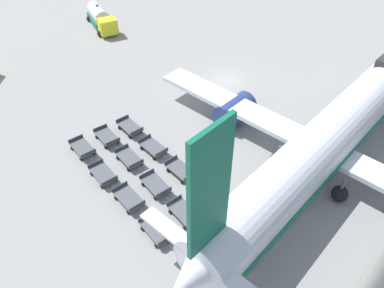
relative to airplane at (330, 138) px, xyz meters
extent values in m
plane|color=gray|center=(-15.23, 5.79, -3.13)|extent=(500.00, 500.00, 0.00)
cylinder|color=silver|center=(0.01, 0.58, 0.21)|extent=(5.06, 35.34, 4.16)
cone|color=silver|center=(-0.43, -17.03, 0.21)|extent=(4.08, 5.09, 3.95)
cube|color=#146B4C|center=(-0.41, -16.25, 6.53)|extent=(0.36, 3.13, 8.49)
cube|color=silver|center=(-0.42, -16.49, 0.83)|extent=(10.36, 1.35, 0.24)
cube|color=silver|center=(-0.02, -0.82, -0.73)|extent=(36.96, 3.66, 0.44)
cylinder|color=navy|center=(-9.84, -0.17, -1.76)|extent=(2.75, 4.15, 2.65)
cube|color=#146B4C|center=(0.01, 0.58, -0.52)|extent=(5.05, 31.81, 0.75)
cylinder|color=#56565B|center=(0.29, 11.51, -1.64)|extent=(0.24, 0.24, 1.61)
sphere|color=black|center=(0.29, 11.51, -2.45)|extent=(1.36, 1.36, 1.36)
cylinder|color=#56565B|center=(2.90, -3.01, -1.64)|extent=(0.24, 0.24, 1.61)
sphere|color=black|center=(2.90, -3.01, -2.45)|extent=(1.36, 1.36, 1.36)
cylinder|color=#56565B|center=(-3.05, -2.86, -1.64)|extent=(0.24, 0.24, 1.61)
sphere|color=black|center=(-3.05, -2.86, -2.45)|extent=(1.36, 1.36, 1.36)
cube|color=yellow|center=(-35.54, 4.38, -1.69)|extent=(2.86, 3.05, 2.06)
cube|color=#236B4C|center=(-39.92, 6.18, -2.60)|extent=(5.84, 4.27, 1.07)
cylinder|color=silver|center=(-39.92, 6.18, -1.52)|extent=(5.50, 3.96, 2.21)
sphere|color=#333338|center=(-39.92, 6.18, -0.42)|extent=(0.44, 0.44, 0.44)
sphere|color=black|center=(-36.24, 3.41, -2.68)|extent=(0.90, 0.90, 0.90)
sphere|color=black|center=(-35.36, 5.56, -2.68)|extent=(0.90, 0.90, 0.90)
sphere|color=black|center=(-41.81, 5.70, -2.68)|extent=(0.90, 0.90, 0.90)
sphere|color=black|center=(-40.93, 7.84, -2.68)|extent=(0.90, 0.90, 0.90)
cube|color=#515459|center=(-17.80, -13.33, -2.58)|extent=(2.97, 1.95, 0.10)
cube|color=#2D333D|center=(-16.49, -13.56, -2.37)|extent=(0.34, 1.49, 0.32)
cube|color=#2D333D|center=(-19.12, -13.10, -2.37)|extent=(0.34, 1.49, 0.32)
cube|color=#333338|center=(-16.11, -13.63, -2.70)|extent=(0.70, 0.18, 0.06)
sphere|color=black|center=(-16.97, -14.13, -2.95)|extent=(0.36, 0.36, 0.36)
sphere|color=black|center=(-16.75, -12.87, -2.95)|extent=(0.36, 0.36, 0.36)
sphere|color=black|center=(-18.86, -13.79, -2.95)|extent=(0.36, 0.36, 0.36)
sphere|color=black|center=(-18.64, -12.54, -2.95)|extent=(0.36, 0.36, 0.36)
cube|color=#515459|center=(-13.65, -14.22, -2.58)|extent=(2.98, 1.98, 0.10)
cube|color=#2D333D|center=(-12.34, -14.47, -2.37)|extent=(0.36, 1.48, 0.32)
cube|color=#2D333D|center=(-14.96, -13.97, -2.37)|extent=(0.36, 1.48, 0.32)
cube|color=#333338|center=(-11.96, -14.54, -2.70)|extent=(0.70, 0.19, 0.06)
sphere|color=black|center=(-12.82, -15.03, -2.95)|extent=(0.36, 0.36, 0.36)
sphere|color=black|center=(-12.58, -13.78, -2.95)|extent=(0.36, 0.36, 0.36)
sphere|color=black|center=(-14.71, -14.66, -2.95)|extent=(0.36, 0.36, 0.36)
sphere|color=black|center=(-14.47, -13.42, -2.95)|extent=(0.36, 0.36, 0.36)
cube|color=#515459|center=(-9.90, -14.60, -2.58)|extent=(2.95, 1.92, 0.10)
cube|color=#2D333D|center=(-8.58, -14.82, -2.37)|extent=(0.32, 1.49, 0.32)
cube|color=#2D333D|center=(-11.21, -14.38, -2.37)|extent=(0.32, 1.49, 0.32)
cube|color=#333338|center=(-8.19, -14.88, -2.70)|extent=(0.70, 0.17, 0.06)
sphere|color=black|center=(-9.05, -15.38, -2.95)|extent=(0.36, 0.36, 0.36)
sphere|color=black|center=(-8.84, -14.13, -2.95)|extent=(0.36, 0.36, 0.36)
sphere|color=black|center=(-10.95, -15.07, -2.95)|extent=(0.36, 0.36, 0.36)
sphere|color=black|center=(-10.74, -13.82, -2.95)|extent=(0.36, 0.36, 0.36)
cube|color=#515459|center=(-5.99, -15.29, -2.58)|extent=(2.98, 2.00, 0.10)
cube|color=#2D333D|center=(-4.68, -15.55, -2.37)|extent=(0.37, 1.48, 0.32)
cube|color=#2D333D|center=(-7.30, -15.03, -2.37)|extent=(0.37, 1.48, 0.32)
cube|color=#333338|center=(-4.29, -15.62, -2.70)|extent=(0.70, 0.19, 0.06)
sphere|color=black|center=(-5.17, -16.10, -2.95)|extent=(0.36, 0.36, 0.36)
sphere|color=black|center=(-4.92, -14.85, -2.95)|extent=(0.36, 0.36, 0.36)
sphere|color=black|center=(-7.05, -15.73, -2.95)|extent=(0.36, 0.36, 0.36)
sphere|color=black|center=(-6.81, -14.48, -2.95)|extent=(0.36, 0.36, 0.36)
cube|color=#515459|center=(-17.36, -10.77, -2.58)|extent=(2.99, 2.02, 0.10)
cube|color=#2D333D|center=(-16.06, -11.04, -2.37)|extent=(0.38, 1.48, 0.32)
cube|color=#2D333D|center=(-18.67, -10.51, -2.37)|extent=(0.38, 1.48, 0.32)
cube|color=#333338|center=(-15.68, -11.12, -2.70)|extent=(0.70, 0.20, 0.06)
sphere|color=black|center=(-16.55, -11.59, -2.95)|extent=(0.36, 0.36, 0.36)
sphere|color=black|center=(-16.29, -10.34, -2.95)|extent=(0.36, 0.36, 0.36)
sphere|color=black|center=(-18.43, -11.20, -2.95)|extent=(0.36, 0.36, 0.36)
sphere|color=black|center=(-18.18, -9.96, -2.95)|extent=(0.36, 0.36, 0.36)
cube|color=#515459|center=(-13.48, -11.37, -2.58)|extent=(2.98, 1.99, 0.10)
cube|color=#2D333D|center=(-12.17, -11.62, -2.37)|extent=(0.36, 1.48, 0.32)
cube|color=#2D333D|center=(-14.79, -11.11, -2.37)|extent=(0.36, 1.48, 0.32)
cube|color=#333338|center=(-11.79, -11.70, -2.70)|extent=(0.70, 0.19, 0.06)
sphere|color=black|center=(-12.66, -12.18, -2.95)|extent=(0.36, 0.36, 0.36)
sphere|color=black|center=(-12.42, -10.93, -2.95)|extent=(0.36, 0.36, 0.36)
sphere|color=black|center=(-14.55, -11.81, -2.95)|extent=(0.36, 0.36, 0.36)
sphere|color=black|center=(-14.30, -10.56, -2.95)|extent=(0.36, 0.36, 0.36)
cube|color=#515459|center=(-9.30, -12.12, -2.58)|extent=(2.99, 2.02, 0.10)
cube|color=#2D333D|center=(-8.00, -12.39, -2.37)|extent=(0.38, 1.48, 0.32)
cube|color=#2D333D|center=(-10.61, -11.85, -2.37)|extent=(0.38, 1.48, 0.32)
cube|color=#333338|center=(-7.61, -12.47, -2.70)|extent=(0.70, 0.20, 0.06)
sphere|color=black|center=(-8.49, -12.94, -2.95)|extent=(0.36, 0.36, 0.36)
sphere|color=black|center=(-8.23, -11.69, -2.95)|extent=(0.36, 0.36, 0.36)
sphere|color=black|center=(-10.37, -12.55, -2.95)|extent=(0.36, 0.36, 0.36)
sphere|color=black|center=(-10.12, -11.30, -2.95)|extent=(0.36, 0.36, 0.36)
cube|color=#515459|center=(-5.49, -12.71, -2.58)|extent=(2.98, 1.99, 0.10)
cube|color=#2D333D|center=(-4.18, -12.97, -2.37)|extent=(0.36, 1.48, 0.32)
cube|color=#2D333D|center=(-6.80, -12.46, -2.37)|extent=(0.36, 1.48, 0.32)
cube|color=#333338|center=(-3.80, -13.04, -2.70)|extent=(0.70, 0.19, 0.06)
sphere|color=black|center=(-4.67, -13.52, -2.95)|extent=(0.36, 0.36, 0.36)
sphere|color=black|center=(-4.43, -12.27, -2.95)|extent=(0.36, 0.36, 0.36)
sphere|color=black|center=(-6.56, -13.16, -2.95)|extent=(0.36, 0.36, 0.36)
sphere|color=black|center=(-6.32, -11.91, -2.95)|extent=(0.36, 0.36, 0.36)
cube|color=#515459|center=(-16.83, -8.28, -2.58)|extent=(2.94, 1.88, 0.10)
cube|color=#2D333D|center=(-15.51, -8.47, -2.37)|extent=(0.30, 1.49, 0.32)
cube|color=#2D333D|center=(-18.15, -8.08, -2.37)|extent=(0.30, 1.49, 0.32)
cube|color=#333338|center=(-15.12, -8.53, -2.70)|extent=(0.70, 0.16, 0.06)
sphere|color=black|center=(-15.97, -9.05, -2.95)|extent=(0.36, 0.36, 0.36)
sphere|color=black|center=(-15.78, -7.79, -2.95)|extent=(0.36, 0.36, 0.36)
sphere|color=black|center=(-17.87, -8.77, -2.95)|extent=(0.36, 0.36, 0.36)
sphere|color=black|center=(-17.69, -7.51, -2.95)|extent=(0.36, 0.36, 0.36)
cube|color=#515459|center=(-12.86, -8.91, -2.58)|extent=(2.91, 1.81, 0.10)
cube|color=#2D333D|center=(-11.54, -9.07, -2.37)|extent=(0.26, 1.49, 0.32)
cube|color=#2D333D|center=(-14.19, -8.75, -2.37)|extent=(0.26, 1.49, 0.32)
cube|color=#333338|center=(-11.15, -9.11, -2.70)|extent=(0.70, 0.14, 0.06)
sphere|color=black|center=(-11.98, -9.65, -2.95)|extent=(0.36, 0.36, 0.36)
sphere|color=black|center=(-11.83, -8.39, -2.95)|extent=(0.36, 0.36, 0.36)
sphere|color=black|center=(-13.89, -9.42, -2.95)|extent=(0.36, 0.36, 0.36)
sphere|color=black|center=(-13.74, -8.16, -2.95)|extent=(0.36, 0.36, 0.36)
cube|color=#515459|center=(-8.89, -9.41, -2.58)|extent=(2.91, 1.82, 0.10)
cube|color=#2D333D|center=(-7.57, -9.57, -2.37)|extent=(0.26, 1.49, 0.32)
cube|color=#2D333D|center=(-10.22, -9.24, -2.37)|extent=(0.26, 1.49, 0.32)
cube|color=#333338|center=(-7.18, -9.61, -2.70)|extent=(0.70, 0.14, 0.06)
sphere|color=black|center=(-8.02, -10.15, -2.95)|extent=(0.36, 0.36, 0.36)
sphere|color=black|center=(-7.86, -8.89, -2.95)|extent=(0.36, 0.36, 0.36)
sphere|color=black|center=(-9.93, -9.92, -2.95)|extent=(0.36, 0.36, 0.36)
sphere|color=black|center=(-9.77, -8.66, -2.95)|extent=(0.36, 0.36, 0.36)
cube|color=#515459|center=(-5.22, -10.18, -2.58)|extent=(2.94, 1.88, 0.10)
cube|color=#2D333D|center=(-3.90, -10.37, -2.37)|extent=(0.30, 1.49, 0.32)
cube|color=#2D333D|center=(-6.54, -9.99, -2.37)|extent=(0.30, 1.49, 0.32)
cube|color=#333338|center=(-3.52, -10.43, -2.70)|extent=(0.70, 0.16, 0.06)
sphere|color=black|center=(-4.36, -10.95, -2.95)|extent=(0.36, 0.36, 0.36)
sphere|color=black|center=(-4.18, -9.69, -2.95)|extent=(0.36, 0.36, 0.36)
sphere|color=black|center=(-6.27, -10.67, -2.95)|extent=(0.36, 0.36, 0.36)
sphere|color=black|center=(-6.08, -9.41, -2.95)|extent=(0.36, 0.36, 0.36)
camera|label=1|loc=(7.17, -26.28, 20.73)|focal=35.00mm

